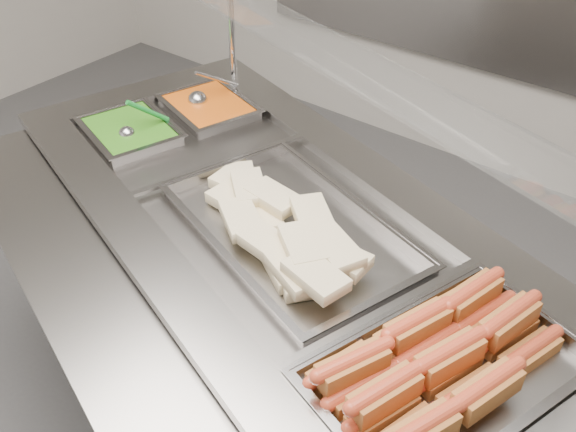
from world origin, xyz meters
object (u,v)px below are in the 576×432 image
Objects in this scene: ladle at (199,99)px; pan_wraps at (290,233)px; serving_spoon at (131,130)px; pan_hotdogs at (445,381)px; steam_counter at (279,330)px; sneeze_guard at (350,65)px.

pan_wraps is at bearing -27.56° from ladle.
serving_spoon is at bearing 174.90° from pan_wraps.
pan_wraps is (-0.58, 0.18, 0.02)m from pan_hotdogs.
ladle is at bearing 156.69° from pan_hotdogs.
steam_counter is 0.89m from ladle.
ladle is 1.11× the size of serving_spoon.
sneeze_guard is at bearing 72.39° from steam_counter.
pan_hotdogs is at bearing -17.61° from steam_counter.
steam_counter is 1.23× the size of sneeze_guard.
sneeze_guard is 0.48m from pan_wraps.
serving_spoon is (-0.74, 0.07, 0.04)m from pan_wraps.
serving_spoon reaches higher than pan_wraps.
ladle is at bearing 86.40° from serving_spoon.
serving_spoon is at bearing -166.69° from sneeze_guard.
steam_counter is 0.80m from pan_hotdogs.
sneeze_guard is 0.83m from pan_hotdogs.
serving_spoon is (-0.02, -0.31, 0.00)m from ladle.
pan_wraps is (0.06, -0.02, 0.45)m from steam_counter.
steam_counter is at bearing -28.41° from ladle.
pan_hotdogs is 1.41m from ladle.
sneeze_guard is 2.16× the size of pan_wraps.
pan_wraps is at bearing -17.61° from steam_counter.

